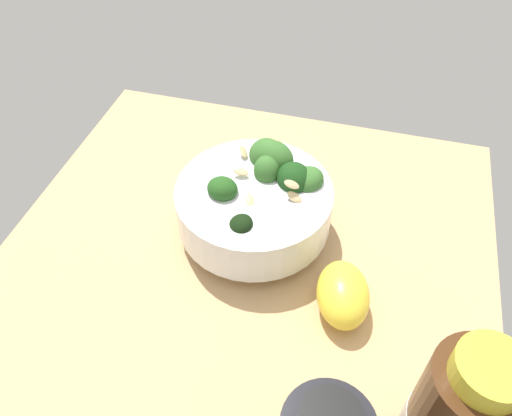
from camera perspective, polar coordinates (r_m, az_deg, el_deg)
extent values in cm
cube|color=tan|center=(59.92, -1.34, -7.08)|extent=(56.27, 56.27, 4.52)
cylinder|color=white|center=(60.14, 0.00, -2.06)|extent=(9.73, 9.73, 1.73)
cylinder|color=white|center=(57.59, 0.00, 0.22)|extent=(17.69, 17.69, 5.19)
cylinder|color=silver|center=(56.02, 0.00, 1.78)|extent=(14.89, 14.89, 0.80)
cylinder|color=#4A8F3C|center=(60.69, 1.01, 4.73)|extent=(1.88, 1.92, 1.90)
ellipsoid|color=#386B2B|center=(59.43, 1.04, 6.10)|extent=(4.96, 5.36, 4.55)
cylinder|color=#2F662B|center=(59.45, 2.04, 4.50)|extent=(1.83, 1.71, 1.13)
ellipsoid|color=#386B2B|center=(58.34, 2.08, 5.72)|extent=(6.36, 5.84, 5.64)
cylinder|color=#2F662B|center=(58.40, 1.21, 2.99)|extent=(2.02, 1.73, 1.91)
ellipsoid|color=#386B2B|center=(57.17, 1.24, 4.31)|extent=(4.55, 5.17, 4.85)
cylinder|color=#3C7A32|center=(57.96, 4.27, 2.07)|extent=(1.58, 1.82, 1.64)
ellipsoid|color=#194216|center=(56.77, 4.37, 3.31)|extent=(6.19, 5.70, 5.60)
cylinder|color=#4A8F3C|center=(58.26, 5.61, 1.79)|extent=(1.81, 1.70, 1.68)
ellipsoid|color=#386B2B|center=(56.99, 5.74, 3.10)|extent=(5.67, 4.84, 4.59)
cylinder|color=#4A8F3C|center=(56.31, -3.74, 1.07)|extent=(1.51, 1.69, 1.62)
ellipsoid|color=#23511C|center=(55.23, -3.81, 2.18)|extent=(4.21, 4.46, 3.31)
cylinder|color=#589D47|center=(53.47, -1.33, -3.04)|extent=(1.31, 1.41, 1.62)
ellipsoid|color=black|center=(52.36, -1.36, -1.99)|extent=(4.33, 3.83, 3.46)
ellipsoid|color=#DBBC84|center=(54.52, 4.38, 1.20)|extent=(2.05, 1.35, 1.39)
ellipsoid|color=#DBBC84|center=(54.14, 4.06, 2.66)|extent=(1.84, 1.40, 1.27)
ellipsoid|color=#DBBC84|center=(54.51, -1.06, 1.03)|extent=(1.71, 2.08, 0.91)
ellipsoid|color=#DBBC84|center=(56.89, -1.75, 4.15)|extent=(1.89, 1.04, 0.99)
ellipsoid|color=#DBBC84|center=(59.56, -1.45, 6.40)|extent=(1.78, 2.02, 1.32)
ellipsoid|color=yellow|center=(53.05, 9.79, -9.61)|extent=(7.07, 8.91, 4.92)
cylinder|color=gold|center=(35.31, 24.98, -16.38)|extent=(4.73, 4.73, 1.85)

